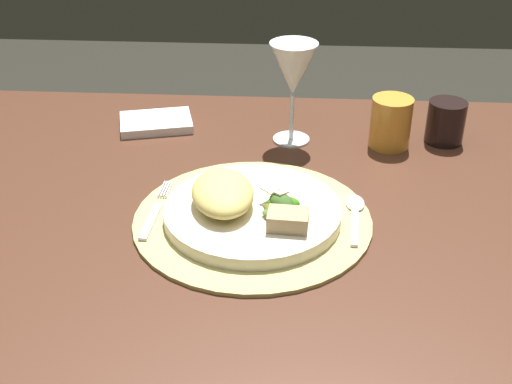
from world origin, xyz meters
name	(u,v)px	position (x,y,z in m)	size (l,w,h in m)	color
dining_table	(254,294)	(0.00, 0.00, 0.58)	(1.27, 0.86, 0.74)	#4C2C1D
placemat	(254,220)	(0.00, -0.03, 0.74)	(0.34, 0.34, 0.01)	tan
dinner_plate	(254,212)	(0.00, -0.03, 0.75)	(0.25, 0.25, 0.02)	#EDE1C7
pasta_serving	(223,193)	(-0.04, -0.03, 0.78)	(0.13, 0.09, 0.04)	#DEC766
salad_greens	(281,207)	(0.04, -0.04, 0.77)	(0.06, 0.08, 0.03)	#4D6D31
bread_piece	(288,220)	(0.05, -0.08, 0.78)	(0.06, 0.04, 0.02)	tan
fork	(155,212)	(-0.14, -0.03, 0.75)	(0.02, 0.16, 0.00)	silver
spoon	(355,210)	(0.15, 0.00, 0.75)	(0.03, 0.13, 0.01)	silver
napkin	(156,122)	(-0.20, 0.28, 0.75)	(0.13, 0.09, 0.02)	white
wine_glass	(293,72)	(0.05, 0.24, 0.87)	(0.08, 0.08, 0.18)	silver
amber_tumbler	(391,123)	(0.22, 0.23, 0.78)	(0.07, 0.07, 0.09)	gold
dark_tumbler	(446,122)	(0.32, 0.25, 0.78)	(0.07, 0.07, 0.08)	black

